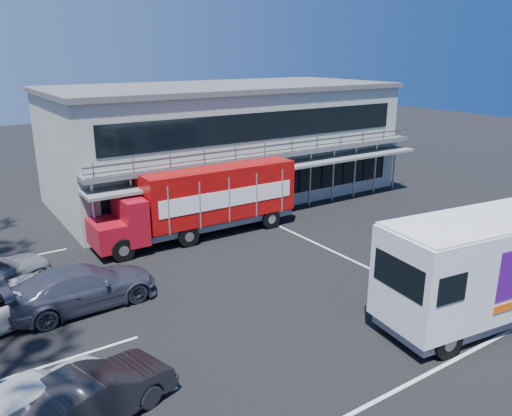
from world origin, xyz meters
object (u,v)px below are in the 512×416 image
white_van (486,267)px  parked_car_b (92,398)px  red_truck (204,198)px  parked_car_a (33,405)px

white_van → parked_car_b: white_van is taller
red_truck → white_van: (4.01, -13.42, 0.08)m
white_van → parked_car_a: bearing=176.1°
parked_car_a → parked_car_b: size_ratio=1.05×
red_truck → parked_car_a: 14.89m
white_van → red_truck: bearing=114.1°
red_truck → parked_car_a: red_truck is taller
white_van → parked_car_a: (-14.49, 2.91, -1.27)m
parked_car_a → parked_car_b: (1.32, -0.50, -0.06)m
white_van → parked_car_b: (-13.17, 2.41, -1.33)m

